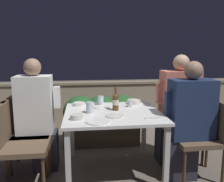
# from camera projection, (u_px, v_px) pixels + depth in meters

# --- Properties ---
(ground_plane) EXTENTS (16.00, 16.00, 0.00)m
(ground_plane) POSITION_uv_depth(u_px,v_px,m) (113.00, 171.00, 2.70)
(ground_plane) COLOR #665B51
(parapet_wall) EXTENTS (9.00, 0.18, 0.80)m
(parapet_wall) POSITION_uv_depth(u_px,v_px,m) (101.00, 104.00, 4.26)
(parapet_wall) COLOR gray
(parapet_wall) RESTS_ON ground_plane
(dining_table) EXTENTS (1.04, 0.95, 0.70)m
(dining_table) POSITION_uv_depth(u_px,v_px,m) (113.00, 119.00, 2.59)
(dining_table) COLOR white
(dining_table) RESTS_ON ground_plane
(planter_hedge) EXTENTS (1.08, 0.47, 0.72)m
(planter_hedge) POSITION_uv_depth(u_px,v_px,m) (101.00, 117.00, 3.43)
(planter_hedge) COLOR brown
(planter_hedge) RESTS_ON ground_plane
(chair_left_near) EXTENTS (0.48, 0.48, 0.84)m
(chair_left_near) POSITION_uv_depth(u_px,v_px,m) (13.00, 138.00, 2.33)
(chair_left_near) COLOR brown
(chair_left_near) RESTS_ON ground_plane
(chair_left_far) EXTENTS (0.48, 0.48, 0.84)m
(chair_left_far) POSITION_uv_depth(u_px,v_px,m) (20.00, 127.00, 2.66)
(chair_left_far) COLOR brown
(chair_left_far) RESTS_ON ground_plane
(person_white_polo) EXTENTS (0.48, 0.26, 1.28)m
(person_white_polo) POSITION_uv_depth(u_px,v_px,m) (38.00, 115.00, 2.67)
(person_white_polo) COLOR #282833
(person_white_polo) RESTS_ON ground_plane
(chair_right_near) EXTENTS (0.48, 0.48, 0.84)m
(chair_right_near) POSITION_uv_depth(u_px,v_px,m) (205.00, 131.00, 2.54)
(chair_right_near) COLOR brown
(chair_right_near) RESTS_ON ground_plane
(person_navy_jumper) EXTENTS (0.51, 0.26, 1.26)m
(person_navy_jumper) POSITION_uv_depth(u_px,v_px,m) (188.00, 121.00, 2.50)
(person_navy_jumper) COLOR #282833
(person_navy_jumper) RESTS_ON ground_plane
(chair_right_far) EXTENTS (0.48, 0.48, 0.84)m
(chair_right_far) POSITION_uv_depth(u_px,v_px,m) (191.00, 121.00, 2.90)
(chair_right_far) COLOR brown
(chair_right_far) RESTS_ON ground_plane
(person_coral_top) EXTENTS (0.50, 0.26, 1.31)m
(person_coral_top) POSITION_uv_depth(u_px,v_px,m) (176.00, 109.00, 2.85)
(person_coral_top) COLOR #282833
(person_coral_top) RESTS_ON ground_plane
(beer_bottle) EXTENTS (0.07, 0.07, 0.27)m
(beer_bottle) POSITION_uv_depth(u_px,v_px,m) (116.00, 101.00, 2.63)
(beer_bottle) COLOR brown
(beer_bottle) RESTS_ON dining_table
(plate_0) EXTENTS (0.19, 0.19, 0.01)m
(plate_0) POSITION_uv_depth(u_px,v_px,m) (115.00, 116.00, 2.42)
(plate_0) COLOR silver
(plate_0) RESTS_ON dining_table
(plate_1) EXTENTS (0.19, 0.19, 0.01)m
(plate_1) POSITION_uv_depth(u_px,v_px,m) (102.00, 107.00, 2.76)
(plate_1) COLOR white
(plate_1) RESTS_ON dining_table
(plate_2) EXTENTS (0.23, 0.23, 0.01)m
(plate_2) POSITION_uv_depth(u_px,v_px,m) (98.00, 122.00, 2.22)
(plate_2) COLOR white
(plate_2) RESTS_ON dining_table
(bowl_0) EXTENTS (0.15, 0.15, 0.04)m
(bowl_0) POSITION_uv_depth(u_px,v_px,m) (79.00, 104.00, 2.87)
(bowl_0) COLOR silver
(bowl_0) RESTS_ON dining_table
(bowl_1) EXTENTS (0.17, 0.17, 0.05)m
(bowl_1) POSITION_uv_depth(u_px,v_px,m) (134.00, 102.00, 2.96)
(bowl_1) COLOR silver
(bowl_1) RESTS_ON dining_table
(bowl_2) EXTENTS (0.12, 0.12, 0.05)m
(bowl_2) POSITION_uv_depth(u_px,v_px,m) (76.00, 117.00, 2.31)
(bowl_2) COLOR beige
(bowl_2) RESTS_ON dining_table
(glass_cup_0) EXTENTS (0.08, 0.08, 0.12)m
(glass_cup_0) POSITION_uv_depth(u_px,v_px,m) (90.00, 108.00, 2.53)
(glass_cup_0) COLOR silver
(glass_cup_0) RESTS_ON dining_table
(glass_cup_1) EXTENTS (0.06, 0.06, 0.08)m
(glass_cup_1) POSITION_uv_depth(u_px,v_px,m) (130.00, 103.00, 2.80)
(glass_cup_1) COLOR silver
(glass_cup_1) RESTS_ON dining_table
(glass_cup_2) EXTENTS (0.08, 0.08, 0.11)m
(glass_cup_2) POSITION_uv_depth(u_px,v_px,m) (101.00, 100.00, 2.90)
(glass_cup_2) COLOR silver
(glass_cup_2) RESTS_ON dining_table
(fork_0) EXTENTS (0.05, 0.17, 0.01)m
(fork_0) POSITION_uv_depth(u_px,v_px,m) (116.00, 104.00, 2.91)
(fork_0) COLOR silver
(fork_0) RESTS_ON dining_table
(fork_1) EXTENTS (0.17, 0.03, 0.01)m
(fork_1) POSITION_uv_depth(u_px,v_px,m) (153.00, 118.00, 2.34)
(fork_1) COLOR silver
(fork_1) RESTS_ON dining_table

